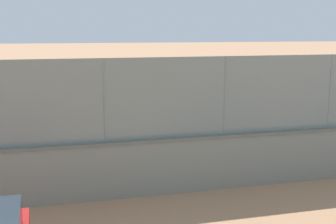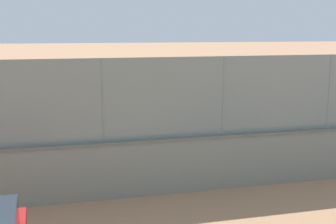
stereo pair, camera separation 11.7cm
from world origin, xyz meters
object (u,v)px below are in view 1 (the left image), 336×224
(sports_ball, at_px, (15,98))
(player_near_wall_returning, at_px, (216,92))
(player_at_service_line, at_px, (206,98))
(player_baseline_waiting, at_px, (44,100))

(sports_ball, bearing_deg, player_near_wall_returning, -168.72)
(player_near_wall_returning, relative_size, player_at_service_line, 1.00)
(sports_ball, bearing_deg, player_baseline_waiting, -122.75)
(player_near_wall_returning, xyz_separation_m, player_at_service_line, (1.35, 2.27, 0.00))
(player_baseline_waiting, bearing_deg, sports_ball, 57.25)
(player_at_service_line, bearing_deg, player_near_wall_returning, -120.76)
(player_at_service_line, bearing_deg, player_baseline_waiting, -13.30)
(player_baseline_waiting, bearing_deg, player_at_service_line, 166.70)
(player_at_service_line, xyz_separation_m, sports_ball, (9.61, -0.09, 0.33))
(player_near_wall_returning, distance_m, player_at_service_line, 2.65)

